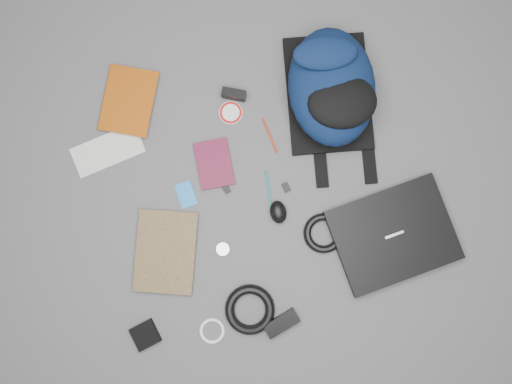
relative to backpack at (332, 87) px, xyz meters
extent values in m
plane|color=#4F4F51|center=(-0.33, -0.29, -0.10)|extent=(4.00, 4.00, 0.00)
cube|color=black|center=(0.10, -0.54, -0.08)|extent=(0.44, 0.36, 0.04)
imported|color=#8E3A08|center=(-0.79, 0.17, -0.08)|extent=(0.26, 0.29, 0.03)
imported|color=#BB960D|center=(-0.79, -0.40, -0.09)|extent=(0.28, 0.34, 0.02)
cube|color=silver|center=(-0.82, -0.03, -0.09)|extent=(0.27, 0.16, 0.00)
cube|color=#490E22|center=(-0.46, -0.16, -0.09)|extent=(0.13, 0.17, 0.01)
cube|color=black|center=(-0.33, 0.07, -0.07)|extent=(0.09, 0.06, 0.05)
cylinder|color=white|center=(-0.36, 0.01, -0.10)|extent=(0.10, 0.10, 0.00)
cylinder|color=#0C736B|center=(-0.29, -0.29, -0.09)|extent=(0.01, 0.13, 0.01)
cylinder|color=red|center=(-0.24, -0.10, -0.09)|extent=(0.03, 0.14, 0.01)
cube|color=blue|center=(-0.58, -0.24, -0.09)|extent=(0.07, 0.10, 0.00)
cube|color=black|center=(-0.44, -0.24, -0.09)|extent=(0.04, 0.06, 0.01)
cube|color=black|center=(-0.22, -0.30, -0.09)|extent=(0.03, 0.04, 0.01)
ellipsoid|color=black|center=(-0.27, -0.38, -0.08)|extent=(0.06, 0.08, 0.04)
cylinder|color=silver|center=(-0.65, -0.51, -0.09)|extent=(0.06, 0.06, 0.01)
cylinder|color=#BABABC|center=(-0.49, -0.46, -0.09)|extent=(0.05, 0.05, 0.01)
torus|color=black|center=(-0.13, -0.48, -0.08)|extent=(0.18, 0.18, 0.03)
cube|color=black|center=(-0.35, -0.76, -0.08)|extent=(0.13, 0.09, 0.03)
torus|color=black|center=(-0.44, -0.69, -0.08)|extent=(0.20, 0.20, 0.03)
cube|color=black|center=(-0.82, -0.69, -0.09)|extent=(0.10, 0.10, 0.02)
torus|color=white|center=(-0.59, -0.73, -0.09)|extent=(0.11, 0.11, 0.01)
camera|label=1|loc=(-0.36, -0.43, 1.68)|focal=35.00mm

